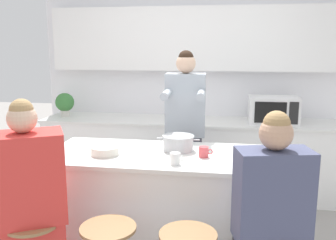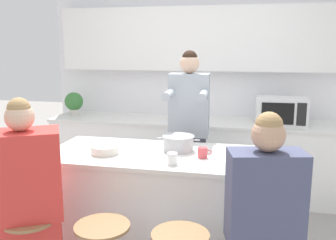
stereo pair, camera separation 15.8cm
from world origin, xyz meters
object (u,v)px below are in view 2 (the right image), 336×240
at_px(cooking_pot, 178,143).
at_px(potted_plant, 74,102).
at_px(coffee_cup_far, 173,159).
at_px(microwave, 281,111).
at_px(person_cooking, 189,141).
at_px(fruit_bowl, 105,150).
at_px(person_wrapped_blanket, 27,213).
at_px(kitchen_island, 166,209).
at_px(coffee_cup_near, 203,152).

distance_m(cooking_pot, potted_plant, 2.16).
distance_m(coffee_cup_far, microwave, 1.96).
xyz_separation_m(person_cooking, fruit_bowl, (-0.52, -0.81, 0.11)).
bearing_deg(person_wrapped_blanket, person_cooking, 30.71).
height_order(kitchen_island, fruit_bowl, fruit_bowl).
bearing_deg(potted_plant, person_wrapped_blanket, -71.41).
xyz_separation_m(kitchen_island, microwave, (0.96, 1.51, 0.57)).
bearing_deg(potted_plant, fruit_bowl, -57.24).
bearing_deg(person_cooking, microwave, 39.20).
bearing_deg(person_cooking, coffee_cup_far, -90.36).
relative_size(kitchen_island, person_cooking, 1.09).
bearing_deg(fruit_bowl, coffee_cup_far, -14.90).
bearing_deg(microwave, potted_plant, 178.95).
height_order(fruit_bowl, coffee_cup_far, coffee_cup_far).
distance_m(kitchen_island, fruit_bowl, 0.68).
bearing_deg(person_cooking, potted_plant, 149.17).
bearing_deg(fruit_bowl, coffee_cup_near, 4.51).
bearing_deg(fruit_bowl, microwave, 48.60).
xyz_separation_m(kitchen_island, cooking_pot, (0.08, 0.11, 0.52)).
xyz_separation_m(fruit_bowl, microwave, (1.42, 1.61, 0.08)).
bearing_deg(microwave, coffee_cup_far, -115.97).
relative_size(person_wrapped_blanket, cooking_pot, 4.22).
height_order(cooking_pot, coffee_cup_far, cooking_pot).
relative_size(coffee_cup_far, potted_plant, 0.37).
xyz_separation_m(person_wrapped_blanket, coffee_cup_far, (0.87, 0.45, 0.29)).
bearing_deg(coffee_cup_far, microwave, 64.03).
bearing_deg(kitchen_island, person_cooking, 84.66).
bearing_deg(microwave, person_cooking, -138.10).
relative_size(fruit_bowl, potted_plant, 0.73).
xyz_separation_m(person_cooking, coffee_cup_far, (0.04, -0.96, 0.12)).
height_order(cooking_pot, fruit_bowl, cooking_pot).
height_order(coffee_cup_near, microwave, microwave).
bearing_deg(coffee_cup_far, kitchen_island, 112.55).
height_order(person_cooking, potted_plant, person_cooking).
distance_m(fruit_bowl, potted_plant, 1.97).
relative_size(person_wrapped_blanket, coffee_cup_far, 13.58).
bearing_deg(coffee_cup_near, cooking_pot, 143.85).
xyz_separation_m(kitchen_island, coffee_cup_near, (0.29, -0.04, 0.50)).
bearing_deg(person_cooking, fruit_bowl, -125.67).
height_order(person_cooking, fruit_bowl, person_cooking).
distance_m(kitchen_island, microwave, 1.88).
relative_size(coffee_cup_near, coffee_cup_far, 0.99).
height_order(kitchen_island, coffee_cup_near, coffee_cup_near).
bearing_deg(person_cooking, coffee_cup_near, -75.95).
distance_m(kitchen_island, person_wrapped_blanket, 1.06).
xyz_separation_m(person_cooking, coffee_cup_near, (0.23, -0.75, 0.11)).
bearing_deg(coffee_cup_near, potted_plant, 138.63).
height_order(kitchen_island, person_wrapped_blanket, person_wrapped_blanket).
height_order(person_cooking, person_wrapped_blanket, person_cooking).
bearing_deg(coffee_cup_far, potted_plant, 132.03).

